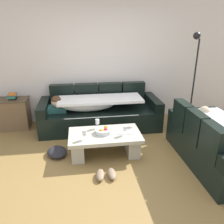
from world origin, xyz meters
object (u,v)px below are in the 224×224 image
(open_magazine, at_px, (126,131))
(book_stack_on_cabinet, at_px, (12,96))
(couch_along_wall, at_px, (98,113))
(couch_near_window, at_px, (214,143))
(fruit_bowl, at_px, (104,131))
(wine_glass_near_right, at_px, (125,129))
(wine_glass_far_back, at_px, (97,122))
(wine_glass_near_left, at_px, (84,133))
(coffee_table, at_px, (105,141))
(crumpled_garment, at_px, (57,152))
(pair_of_shoes, at_px, (106,174))
(side_cabinet, at_px, (12,114))
(floor_lamp, at_px, (193,75))

(open_magazine, height_order, book_stack_on_cabinet, book_stack_on_cabinet)
(couch_along_wall, height_order, couch_near_window, same)
(fruit_bowl, bearing_deg, book_stack_on_cabinet, 143.33)
(couch_along_wall, distance_m, book_stack_on_cabinet, 1.80)
(wine_glass_near_right, height_order, wine_glass_far_back, same)
(wine_glass_near_left, relative_size, book_stack_on_cabinet, 0.84)
(couch_along_wall, relative_size, couch_near_window, 1.39)
(open_magazine, bearing_deg, fruit_bowl, -176.60)
(coffee_table, xyz_separation_m, fruit_bowl, (-0.01, 0.02, 0.18))
(wine_glass_far_back, distance_m, crumpled_garment, 0.85)
(wine_glass_far_back, bearing_deg, open_magazine, -24.63)
(couch_near_window, distance_m, coffee_table, 1.76)
(wine_glass_far_back, bearing_deg, couch_near_window, -22.36)
(wine_glass_near_right, height_order, crumpled_garment, wine_glass_near_right)
(wine_glass_near_right, distance_m, book_stack_on_cabinet, 2.53)
(wine_glass_near_right, bearing_deg, pair_of_shoes, -124.44)
(side_cabinet, height_order, crumpled_garment, side_cabinet)
(couch_along_wall, distance_m, crumpled_garment, 1.33)
(wine_glass_near_right, xyz_separation_m, wine_glass_far_back, (-0.42, 0.33, 0.00))
(book_stack_on_cabinet, bearing_deg, coffee_table, -36.94)
(pair_of_shoes, bearing_deg, couch_near_window, 4.89)
(fruit_bowl, height_order, wine_glass_near_right, wine_glass_near_right)
(couch_near_window, height_order, fruit_bowl, couch_near_window)
(fruit_bowl, bearing_deg, wine_glass_near_left, -149.49)
(floor_lamp, height_order, crumpled_garment, floor_lamp)
(couch_near_window, height_order, open_magazine, couch_near_window)
(couch_along_wall, xyz_separation_m, wine_glass_near_left, (-0.32, -1.26, 0.17))
(couch_near_window, height_order, crumpled_garment, couch_near_window)
(fruit_bowl, xyz_separation_m, side_cabinet, (-1.81, 1.30, -0.10))
(couch_along_wall, distance_m, side_cabinet, 1.83)
(wine_glass_near_right, xyz_separation_m, side_cabinet, (-2.15, 1.42, -0.17))
(coffee_table, relative_size, open_magazine, 4.29)
(coffee_table, relative_size, pair_of_shoes, 3.93)
(couch_near_window, distance_m, pair_of_shoes, 1.77)
(floor_lamp, bearing_deg, open_magazine, -149.41)
(couch_along_wall, xyz_separation_m, coffee_table, (0.02, -1.09, -0.09))
(wine_glass_near_right, xyz_separation_m, floor_lamp, (1.64, 1.07, 0.62))
(coffee_table, distance_m, crumpled_garment, 0.84)
(pair_of_shoes, bearing_deg, crumpled_garment, 136.52)
(wine_glass_near_right, height_order, open_magazine, wine_glass_near_right)
(coffee_table, xyz_separation_m, crumpled_garment, (-0.81, 0.06, -0.18))
(open_magazine, relative_size, side_cabinet, 0.39)
(side_cabinet, distance_m, book_stack_on_cabinet, 0.39)
(floor_lamp, bearing_deg, couch_along_wall, 176.29)
(crumpled_garment, bearing_deg, open_magazine, -2.20)
(coffee_table, relative_size, wine_glass_near_right, 7.23)
(wine_glass_near_left, distance_m, side_cabinet, 2.11)
(wine_glass_far_back, bearing_deg, fruit_bowl, -66.84)
(wine_glass_near_right, bearing_deg, crumpled_garment, 171.90)
(fruit_bowl, xyz_separation_m, crumpled_garment, (-0.80, 0.04, -0.36))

